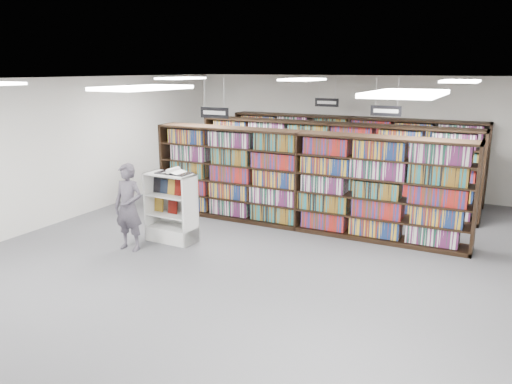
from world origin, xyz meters
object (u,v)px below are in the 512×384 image
at_px(open_book, 174,172).
at_px(shopper, 129,207).
at_px(endcap_display, 173,218).
at_px(bookshelf_row_near, 300,181).

relative_size(open_book, shopper, 0.41).
bearing_deg(endcap_display, shopper, -116.69).
xyz_separation_m(bookshelf_row_near, shopper, (-2.39, -2.70, -0.22)).
height_order(bookshelf_row_near, endcap_display, bookshelf_row_near).
bearing_deg(bookshelf_row_near, endcap_display, -135.78).
xyz_separation_m(endcap_display, open_book, (0.05, 0.03, 0.94)).
relative_size(endcap_display, open_book, 2.03).
xyz_separation_m(open_book, shopper, (-0.48, -0.81, -0.58)).
height_order(endcap_display, open_book, open_book).
height_order(open_book, shopper, shopper).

